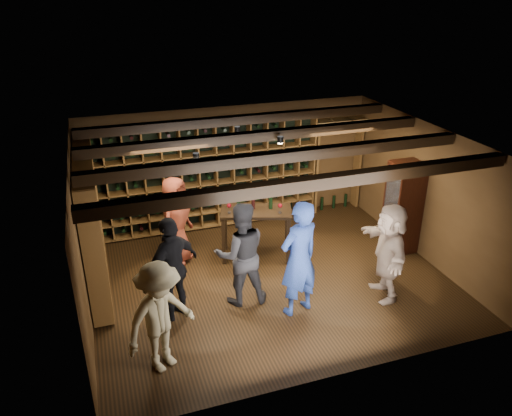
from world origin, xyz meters
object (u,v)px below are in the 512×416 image
object	(u,v)px
guest_beige	(388,252)
tasting_table	(256,216)
guest_red_floral	(176,221)
guest_khaki	(160,317)
guest_woman_black	(173,268)
display_cabinet	(402,209)
man_grey_suit	(241,254)
man_blue_shirt	(299,259)

from	to	relation	value
guest_beige	tasting_table	xyz separation A→B (m)	(-1.61, 1.88, 0.02)
guest_red_floral	tasting_table	distance (m)	1.46
guest_red_floral	guest_khaki	size ratio (longest dim) A/B	1.03
guest_woman_black	display_cabinet	bearing A→B (deg)	153.74
display_cabinet	guest_red_floral	size ratio (longest dim) A/B	1.06
display_cabinet	guest_beige	xyz separation A→B (m)	(-1.09, -1.27, -0.03)
man_grey_suit	guest_khaki	xyz separation A→B (m)	(-1.44, -1.13, -0.06)
display_cabinet	guest_beige	distance (m)	1.67
man_grey_suit	guest_woman_black	xyz separation A→B (m)	(-1.08, -0.04, -0.02)
guest_red_floral	tasting_table	xyz separation A→B (m)	(1.42, -0.31, 0.02)
man_grey_suit	guest_red_floral	bearing A→B (deg)	-59.35
man_blue_shirt	man_grey_suit	world-z (taller)	man_blue_shirt
guest_beige	guest_khaki	bearing A→B (deg)	-69.73
guest_woman_black	guest_khaki	distance (m)	1.14
man_grey_suit	guest_woman_black	size ratio (longest dim) A/B	1.03
guest_woman_black	man_blue_shirt	bearing A→B (deg)	129.49
guest_woman_black	guest_khaki	bearing A→B (deg)	36.65
man_blue_shirt	guest_woman_black	size ratio (longest dim) A/B	1.12
man_blue_shirt	guest_woman_black	bearing A→B (deg)	-32.92
man_grey_suit	tasting_table	bearing A→B (deg)	-112.62
tasting_table	man_blue_shirt	bearing A→B (deg)	-69.06
display_cabinet	man_grey_suit	size ratio (longest dim) A/B	1.01
man_blue_shirt	guest_beige	distance (m)	1.54
guest_red_floral	guest_beige	xyz separation A→B (m)	(3.03, -2.19, -0.01)
display_cabinet	guest_woman_black	bearing A→B (deg)	-171.06
guest_khaki	guest_woman_black	bearing A→B (deg)	42.79
man_blue_shirt	man_grey_suit	xyz separation A→B (m)	(-0.75, 0.55, -0.08)
man_grey_suit	tasting_table	world-z (taller)	man_grey_suit
display_cabinet	tasting_table	distance (m)	2.77
man_grey_suit	guest_woman_black	bearing A→B (deg)	7.68
guest_woman_black	tasting_table	distance (m)	2.20
man_blue_shirt	guest_beige	world-z (taller)	man_blue_shirt
man_grey_suit	guest_khaki	world-z (taller)	man_grey_suit
display_cabinet	guest_khaki	size ratio (longest dim) A/B	1.09
man_blue_shirt	guest_red_floral	world-z (taller)	man_blue_shirt
display_cabinet	guest_woman_black	distance (m)	4.51
man_blue_shirt	tasting_table	bearing A→B (deg)	-105.20
display_cabinet	tasting_table	xyz separation A→B (m)	(-2.70, 0.61, -0.01)
display_cabinet	guest_beige	bearing A→B (deg)	-130.78
man_blue_shirt	guest_woman_black	xyz separation A→B (m)	(-1.84, 0.50, -0.10)
man_blue_shirt	guest_red_floral	distance (m)	2.61
man_blue_shirt	guest_khaki	world-z (taller)	man_blue_shirt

